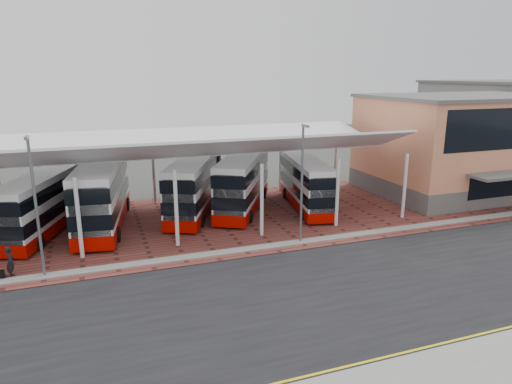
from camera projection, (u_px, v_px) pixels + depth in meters
ground at (316, 286)px, 24.79m from camera, size 140.00×140.00×0.00m
road at (325, 294)px, 23.88m from camera, size 120.00×14.00×0.02m
forecourt at (265, 214)px, 37.27m from camera, size 72.00×16.00×0.06m
north_kerb at (274, 246)px, 30.42m from camera, size 120.00×0.80×0.14m
yellow_line_near at (396, 360)px, 18.42m from camera, size 120.00×0.12×0.01m
yellow_line_far at (391, 356)px, 18.69m from camera, size 120.00×0.12×0.01m
canopy at (161, 148)px, 34.04m from camera, size 37.00×11.63×7.07m
terminal at (466, 144)px, 43.81m from camera, size 18.40×14.40×9.25m
lamp_west at (36, 204)px, 24.81m from camera, size 0.16×0.90×8.07m
lamp_east at (302, 181)px, 30.05m from camera, size 0.16×0.90×8.07m
bus_1 at (41, 205)px, 32.30m from camera, size 5.62×10.44×4.22m
bus_2 at (103, 195)px, 33.91m from camera, size 4.58×12.10×4.87m
bus_3 at (194, 186)px, 37.04m from camera, size 6.75×11.05×4.52m
bus_4 at (243, 183)px, 38.16m from camera, size 7.70×10.95×4.59m
bus_5 at (306, 184)px, 38.63m from camera, size 4.23×10.32×4.15m
pedestrian at (10, 262)px, 25.62m from camera, size 0.50×0.71×1.83m
suitcase at (1, 275)px, 25.45m from camera, size 0.31×0.22×0.53m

